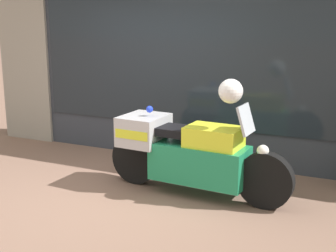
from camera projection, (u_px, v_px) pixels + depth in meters
The scene contains 5 objects.
ground_plane at pixel (104, 196), 5.85m from camera, with size 60.00×60.00×0.00m, color #7A5B4C.
shop_building at pixel (145, 52), 7.42m from camera, with size 6.45×0.55×3.23m.
window_display at pixel (196, 128), 7.36m from camera, with size 4.98×0.30×1.96m.
paramedic_motorcycle at pixel (187, 152), 5.84m from camera, with size 2.44×0.66×1.20m.
white_helmet at pixel (231, 91), 5.39m from camera, with size 0.29×0.29×0.29m, color white.
Camera 1 is at (3.02, -4.65, 2.22)m, focal length 50.00 mm.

